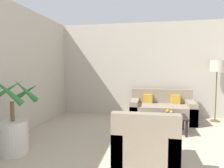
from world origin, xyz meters
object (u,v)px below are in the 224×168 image
Objects in this scene: armchair at (145,146)px; potted_palm at (13,127)px; sofa_loveseat at (162,111)px; floor_lamp at (217,69)px; ottoman at (148,135)px; apple_red at (172,111)px; coffee_table at (166,118)px; orange_fruit at (168,111)px; apple_green at (171,112)px; fruit_bowl at (170,114)px.

potted_palm is at bearing -179.09° from armchair.
sofa_loveseat is 1.78m from floor_lamp.
ottoman is at bearing -131.13° from floor_lamp.
apple_red is 1.72m from armchair.
orange_fruit is (0.03, 0.08, 0.14)m from coffee_table.
apple_red is 0.11× the size of ottoman.
sofa_loveseat is 0.97m from apple_green.
sofa_loveseat is 1.01× the size of floor_lamp.
coffee_table is 0.17m from apple_green.
orange_fruit is at bearing 179.82° from apple_red.
armchair reaches higher than ottoman.
sofa_loveseat reaches higher than ottoman.
armchair is at bearing -92.66° from ottoman.
apple_green reaches higher than fruit_bowl.
sofa_loveseat reaches higher than orange_fruit.
ottoman is at bearing -122.06° from apple_green.
floor_lamp is at bearing 39.79° from orange_fruit.
apple_red is at bearing -78.71° from sofa_loveseat.
fruit_bowl is at bearing -138.07° from floor_lamp.
ottoman is (-0.50, -0.87, -0.27)m from apple_red.
orange_fruit reaches higher than ottoman.
apple_red is (0.03, 0.03, 0.06)m from fruit_bowl.
apple_green is at bearing -135.87° from floor_lamp.
potted_palm is 16.89× the size of apple_green.
apple_red is 0.09m from orange_fruit.
fruit_bowl is 3.17× the size of orange_fruit.
floor_lamp reaches higher than orange_fruit.
ottoman is at bearing -119.66° from apple_red.
potted_palm reaches higher than coffee_table.
orange_fruit is 0.12× the size of ottoman.
apple_red is at bearing 80.51° from apple_green.
fruit_bowl is at bearing -135.01° from apple_red.
coffee_table is 1.33× the size of ottoman.
coffee_table is (2.55, 1.58, -0.12)m from potted_palm.
fruit_bowl is at bearing 72.68° from armchair.
fruit_bowl is 0.07m from apple_red.
ottoman is (0.04, 0.76, -0.09)m from armchair.
armchair reaches higher than orange_fruit.
coffee_table is at bearing 75.10° from armchair.
apple_red reaches higher than fruit_bowl.
sofa_loveseat is 20.38× the size of apple_green.
floor_lamp is 6.43× the size of fruit_bowl.
apple_green reaches higher than apple_red.
sofa_loveseat is 1.74m from ottoman.
sofa_loveseat is 6.48× the size of fruit_bowl.
apple_red reaches higher than coffee_table.
orange_fruit is 0.09× the size of armchair.
orange_fruit is at bearing -84.79° from sofa_loveseat.
apple_red is (-1.21, -1.09, -0.93)m from floor_lamp.
ottoman is (-0.48, -0.76, -0.27)m from apple_green.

